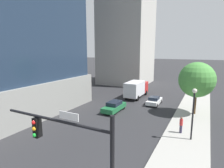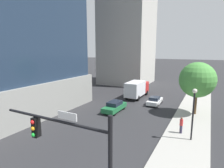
% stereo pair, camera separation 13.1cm
% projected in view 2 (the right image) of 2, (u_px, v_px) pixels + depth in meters
% --- Properties ---
extents(sidewalk, '(4.42, 120.00, 0.15)m').
position_uv_depth(sidewalk, '(189.00, 128.00, 21.18)').
color(sidewalk, '#9E9B93').
rests_on(sidewalk, ground).
extents(construction_building, '(17.19, 13.43, 40.57)m').
position_uv_depth(construction_building, '(128.00, 16.00, 48.42)').
color(construction_building, '#B2AFA8').
rests_on(construction_building, ground).
extents(traffic_light_pole, '(6.52, 0.48, 6.11)m').
position_uv_depth(traffic_light_pole, '(71.00, 148.00, 8.68)').
color(traffic_light_pole, black).
rests_on(traffic_light_pole, sidewalk).
extents(street_lamp, '(0.44, 0.44, 5.13)m').
position_uv_depth(street_lamp, '(194.00, 106.00, 17.69)').
color(street_lamp, black).
rests_on(street_lamp, sidewalk).
extents(street_tree, '(4.77, 4.77, 7.16)m').
position_uv_depth(street_tree, '(197.00, 80.00, 24.93)').
color(street_tree, brown).
rests_on(street_tree, sidewalk).
extents(car_green, '(1.88, 4.69, 1.50)m').
position_uv_depth(car_green, '(114.00, 106.00, 27.12)').
color(car_green, '#1E6638').
rests_on(car_green, ground).
extents(car_white, '(1.75, 4.14, 1.35)m').
position_uv_depth(car_white, '(155.00, 101.00, 30.59)').
color(car_white, silver).
rests_on(car_white, ground).
extents(box_truck, '(2.41, 7.13, 3.15)m').
position_uv_depth(box_truck, '(137.00, 88.00, 35.01)').
color(box_truck, '#B21E1E').
rests_on(box_truck, ground).
extents(pedestrian_red_shirt, '(0.34, 0.34, 1.77)m').
position_uv_depth(pedestrian_red_shirt, '(181.00, 125.00, 19.61)').
color(pedestrian_red_shirt, '#38334C').
rests_on(pedestrian_red_shirt, sidewalk).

